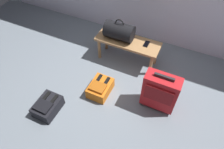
{
  "coord_description": "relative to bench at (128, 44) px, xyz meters",
  "views": [
    {
      "loc": [
        0.7,
        -1.51,
        2.49
      ],
      "look_at": [
        -0.12,
        0.24,
        0.25
      ],
      "focal_mm": 33.34,
      "sensor_mm": 36.0,
      "label": 1
    }
  ],
  "objects": [
    {
      "name": "ground_plane",
      "position": [
        0.13,
        -0.84,
        -0.36
      ],
      "size": [
        6.6,
        6.6,
        0.0
      ],
      "primitive_type": "plane",
      "color": "slate"
    },
    {
      "name": "bench",
      "position": [
        0.0,
        0.0,
        0.0
      ],
      "size": [
        1.0,
        0.36,
        0.42
      ],
      "color": "#A87A4C",
      "rests_on": "ground"
    },
    {
      "name": "duffel_bag_black",
      "position": [
        -0.15,
        0.0,
        0.2
      ],
      "size": [
        0.44,
        0.26,
        0.34
      ],
      "color": "black",
      "rests_on": "bench"
    },
    {
      "name": "cell_phone",
      "position": [
        0.28,
        0.04,
        0.07
      ],
      "size": [
        0.07,
        0.14,
        0.01
      ],
      "color": "black",
      "rests_on": "bench"
    },
    {
      "name": "suitcase_upright_red",
      "position": [
        0.72,
        -0.65,
        -0.03
      ],
      "size": [
        0.45,
        0.23,
        0.63
      ],
      "color": "red",
      "rests_on": "ground"
    },
    {
      "name": "backpack_orange",
      "position": [
        -0.1,
        -0.77,
        -0.26
      ],
      "size": [
        0.28,
        0.38,
        0.21
      ],
      "color": "orange",
      "rests_on": "ground"
    },
    {
      "name": "backpack_dark",
      "position": [
        -0.6,
        -1.35,
        -0.26
      ],
      "size": [
        0.28,
        0.38,
        0.21
      ],
      "color": "black",
      "rests_on": "ground"
    }
  ]
}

